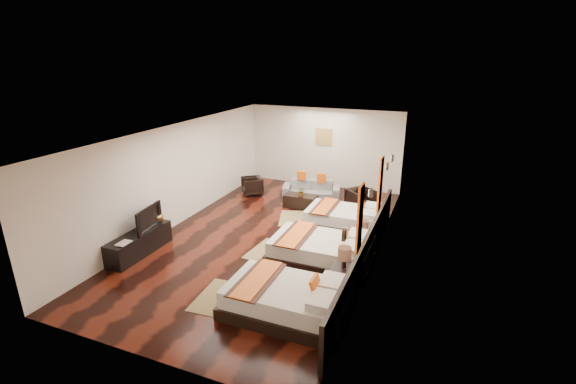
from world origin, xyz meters
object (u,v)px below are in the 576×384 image
at_px(tv_console, 140,243).
at_px(coffee_table, 300,201).
at_px(tv, 145,218).
at_px(armchair_left, 252,186).
at_px(sofa, 311,189).
at_px(nightstand_b, 363,241).
at_px(armchair_right, 361,200).
at_px(book, 119,242).
at_px(figurine, 157,216).
at_px(bed_far, 345,218).
at_px(nightstand_a, 343,276).
at_px(table_plant, 301,191).
at_px(bed_mid, 323,250).
at_px(bed_near, 289,300).

xyz_separation_m(tv_console, coffee_table, (2.51, 4.35, -0.08)).
bearing_deg(tv, armchair_left, -14.23).
bearing_deg(tv_console, sofa, 65.05).
xyz_separation_m(nightstand_b, tv, (-4.89, -1.85, 0.56)).
bearing_deg(armchair_right, tv, 176.82).
relative_size(nightstand_b, book, 2.52).
bearing_deg(figurine, bed_far, 32.29).
distance_m(nightstand_a, armchair_left, 6.39).
bearing_deg(table_plant, sofa, 92.82).
distance_m(bed_mid, tv_console, 4.38).
relative_size(coffee_table, table_plant, 3.32).
relative_size(book, armchair_left, 0.49).
height_order(sofa, armchair_left, armchair_left).
distance_m(tv_console, tv, 0.62).
xyz_separation_m(sofa, coffee_table, (0.00, -1.05, -0.07)).
relative_size(bed_near, table_plant, 7.62).
relative_size(nightstand_a, table_plant, 3.29).
relative_size(sofa, armchair_right, 2.54).
bearing_deg(bed_far, figurine, -147.71).
relative_size(book, figurine, 0.95).
distance_m(bed_near, bed_far, 4.22).
height_order(bed_mid, nightstand_b, bed_mid).
relative_size(bed_mid, armchair_right, 3.15).
relative_size(bed_mid, armchair_left, 3.52).
xyz_separation_m(tv, table_plant, (2.52, 4.03, -0.29)).
distance_m(book, table_plant, 5.51).
bearing_deg(nightstand_b, book, -151.37).
xyz_separation_m(bed_near, table_plant, (-1.63, 5.14, 0.25)).
distance_m(bed_far, coffee_table, 1.96).
relative_size(book, armchair_right, 0.44).
height_order(armchair_right, coffee_table, armchair_right).
distance_m(book, armchair_right, 6.92).
bearing_deg(table_plant, tv, -122.00).
height_order(bed_mid, tv_console, bed_mid).
distance_m(sofa, table_plant, 1.16).
bearing_deg(armchair_left, coffee_table, 35.88).
relative_size(bed_far, figurine, 6.25).
distance_m(armchair_right, coffee_table, 1.86).
relative_size(nightstand_a, tv_console, 0.55).
bearing_deg(coffee_table, table_plant, -53.36).
xyz_separation_m(bed_near, armchair_right, (0.11, 5.68, 0.04)).
relative_size(bed_mid, bed_far, 1.10).
height_order(nightstand_a, tv, tv).
bearing_deg(nightstand_b, tv_console, -157.01).
distance_m(bed_far, nightstand_a, 3.22).
xyz_separation_m(tv_console, armchair_right, (4.31, 4.82, 0.06)).
xyz_separation_m(book, coffee_table, (2.51, 4.95, -0.37)).
bearing_deg(armchair_left, bed_mid, 5.81).
height_order(nightstand_a, figurine, nightstand_a).
bearing_deg(armchair_right, bed_mid, -141.92).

